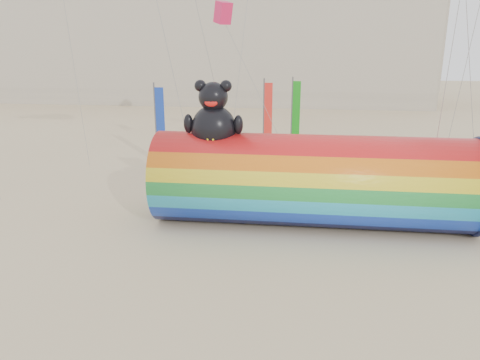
# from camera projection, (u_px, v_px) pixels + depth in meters

# --- Properties ---
(ground) EXTENTS (160.00, 160.00, 0.00)m
(ground) POSITION_uv_depth(u_px,v_px,m) (222.00, 251.00, 17.94)
(ground) COLOR #CCB58C
(ground) RESTS_ON ground
(hotel_building) EXTENTS (60.40, 15.40, 20.60)m
(hotel_building) POSITION_uv_depth(u_px,v_px,m) (187.00, 18.00, 60.02)
(hotel_building) COLOR #B7AD99
(hotel_building) RESTS_ON ground
(windsock_assembly) EXTENTS (13.58, 4.14, 6.26)m
(windsock_assembly) POSITION_uv_depth(u_px,v_px,m) (313.00, 178.00, 19.97)
(windsock_assembly) COLOR red
(windsock_assembly) RESTS_ON ground
(festival_banners) EXTENTS (9.12, 5.63, 5.20)m
(festival_banners) POSITION_uv_depth(u_px,v_px,m) (244.00, 117.00, 32.02)
(festival_banners) COLOR #59595E
(festival_banners) RESTS_ON ground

